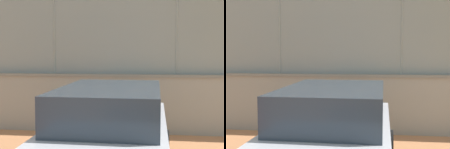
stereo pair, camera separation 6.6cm
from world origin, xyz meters
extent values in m
plane|color=#B27247|center=(0.00, 0.00, 0.00)|extent=(260.00, 260.00, 0.00)
cube|color=gray|center=(-1.30, 12.34, 0.76)|extent=(23.75, 0.80, 1.52)
cube|color=slate|center=(-1.30, 12.34, 1.56)|extent=(23.75, 0.86, 0.08)
cube|color=gray|center=(-1.30, 12.34, 2.78)|extent=(23.27, 0.44, 2.38)
cylinder|color=gray|center=(-2.96, 12.37, 2.78)|extent=(0.07, 0.07, 2.38)
cylinder|color=gray|center=(0.36, 12.31, 2.78)|extent=(0.07, 0.07, 2.38)
cylinder|color=black|center=(-1.46, 10.37, 0.38)|extent=(0.15, 0.15, 0.76)
cylinder|color=black|center=(-1.46, 10.17, 0.38)|extent=(0.15, 0.15, 0.76)
cylinder|color=#429951|center=(-1.46, 10.27, 1.04)|extent=(0.34, 0.34, 0.56)
cylinder|color=tan|center=(-1.51, 10.56, 1.15)|extent=(0.54, 0.10, 0.16)
cylinder|color=tan|center=(-1.75, 9.98, 1.15)|extent=(0.54, 0.10, 0.16)
sphere|color=tan|center=(-1.46, 10.27, 1.43)|extent=(0.21, 0.21, 0.21)
cylinder|color=navy|center=(-1.46, 10.27, 1.52)|extent=(0.23, 0.23, 0.05)
cylinder|color=black|center=(-1.93, 9.97, 1.15)|extent=(0.30, 0.04, 0.04)
ellipsoid|color=#333338|center=(-2.15, 9.97, 1.15)|extent=(0.30, 0.03, 0.24)
cylinder|color=#B2B2B2|center=(0.59, -1.83, 0.40)|extent=(0.16, 0.16, 0.80)
cylinder|color=#B2B2B2|center=(0.39, -1.82, 0.40)|extent=(0.16, 0.16, 0.80)
cylinder|color=white|center=(0.49, -1.82, 1.09)|extent=(0.36, 0.36, 0.59)
cylinder|color=tan|center=(0.80, -1.79, 1.21)|extent=(0.12, 0.56, 0.17)
cylinder|color=tan|center=(0.20, -1.51, 1.21)|extent=(0.12, 0.56, 0.17)
sphere|color=tan|center=(0.49, -1.82, 1.50)|extent=(0.22, 0.22, 0.22)
cylinder|color=black|center=(0.49, -1.82, 1.59)|extent=(0.25, 0.25, 0.05)
sphere|color=orange|center=(-2.53, 11.78, 0.06)|extent=(0.11, 0.11, 0.11)
cube|color=#4C6B4C|center=(1.97, 11.22, 0.45)|extent=(1.61, 0.41, 0.06)
cube|color=#4C6B4C|center=(1.97, 11.38, 0.67)|extent=(1.60, 0.07, 0.40)
cube|color=#333338|center=(1.33, 11.23, 0.23)|extent=(0.07, 0.38, 0.45)
cube|color=#B7B7BC|center=(-1.57, 15.99, 0.69)|extent=(1.96, 4.48, 0.75)
cube|color=#28333D|center=(-1.57, 15.77, 1.35)|extent=(1.68, 2.53, 0.57)
cylinder|color=black|center=(-2.52, 14.52, 0.31)|extent=(0.22, 0.63, 0.62)
cylinder|color=black|center=(-0.72, 14.46, 0.31)|extent=(0.22, 0.63, 0.62)
camera|label=1|loc=(-2.12, 20.78, 2.20)|focal=50.02mm
camera|label=2|loc=(-2.19, 20.78, 2.20)|focal=50.02mm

